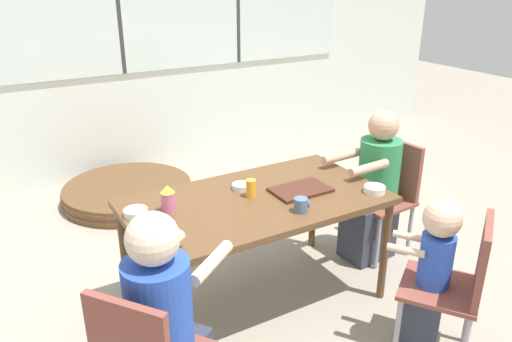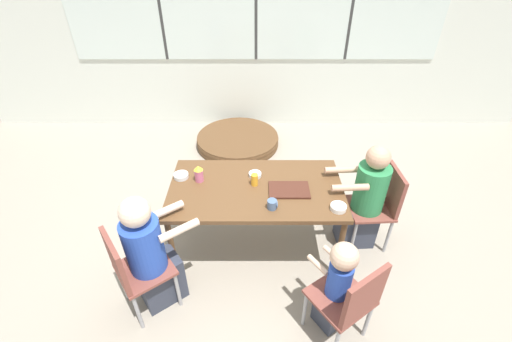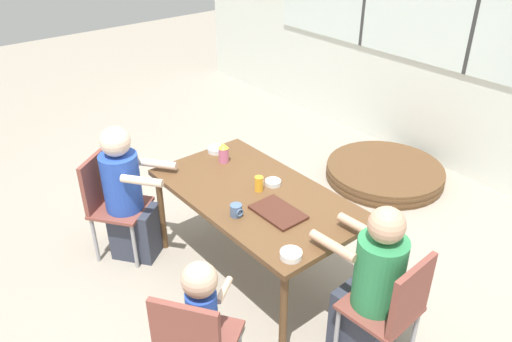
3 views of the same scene
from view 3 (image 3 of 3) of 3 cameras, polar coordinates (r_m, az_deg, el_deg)
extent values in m
plane|color=gray|center=(4.01, 0.00, -11.47)|extent=(16.00, 16.00, 0.00)
cube|color=silver|center=(5.29, 23.62, 13.77)|extent=(8.40, 0.06, 2.80)
cube|color=silver|center=(5.21, 23.80, 15.63)|extent=(5.20, 0.02, 1.05)
cube|color=#333333|center=(5.21, 23.77, 15.63)|extent=(0.04, 0.01, 1.05)
cube|color=brown|center=(3.58, 0.00, -2.78)|extent=(1.57, 0.87, 0.04)
cylinder|color=brown|center=(4.12, -10.73, -4.67)|extent=(0.05, 0.05, 0.70)
cylinder|color=brown|center=(3.19, 3.14, -16.37)|extent=(0.05, 0.05, 0.70)
cylinder|color=brown|center=(4.47, -2.15, -1.17)|extent=(0.05, 0.05, 0.70)
cylinder|color=brown|center=(3.62, 12.39, -10.39)|extent=(0.05, 0.05, 0.70)
cube|color=brown|center=(4.10, -15.17, -4.10)|extent=(0.56, 0.56, 0.03)
cube|color=brown|center=(4.07, -17.82, -1.10)|extent=(0.26, 0.33, 0.42)
cylinder|color=#99999E|center=(4.28, -11.73, -5.68)|extent=(0.03, 0.03, 0.42)
cylinder|color=#99999E|center=(4.04, -13.71, -8.37)|extent=(0.03, 0.03, 0.42)
cylinder|color=#99999E|center=(4.42, -15.75, -4.97)|extent=(0.03, 0.03, 0.42)
cylinder|color=#99999E|center=(4.19, -17.91, -7.50)|extent=(0.03, 0.03, 0.42)
cube|color=brown|center=(3.21, 13.94, -14.92)|extent=(0.42, 0.42, 0.03)
cube|color=brown|center=(3.01, 17.33, -13.48)|extent=(0.06, 0.38, 0.42)
cylinder|color=#99999E|center=(3.33, 9.21, -17.73)|extent=(0.03, 0.03, 0.42)
cylinder|color=#99999E|center=(3.54, 12.81, -14.75)|extent=(0.03, 0.03, 0.42)
cylinder|color=#99999E|center=(3.43, 17.60, -17.40)|extent=(0.03, 0.03, 0.42)
cube|color=brown|center=(2.97, -6.32, -18.66)|extent=(0.56, 0.56, 0.03)
cube|color=brown|center=(2.70, -8.08, -18.21)|extent=(0.33, 0.24, 0.42)
cylinder|color=#99999E|center=(3.29, -7.83, -18.40)|extent=(0.03, 0.03, 0.42)
cube|color=#333847|center=(4.18, -13.60, -6.68)|extent=(0.44, 0.42, 0.44)
cylinder|color=#284CB7|center=(3.96, -15.13, -1.23)|extent=(0.29, 0.29, 0.47)
sphere|color=beige|center=(3.79, -15.80, 3.26)|extent=(0.23, 0.23, 0.23)
cylinder|color=beige|center=(3.89, -11.27, 0.82)|extent=(0.29, 0.24, 0.06)
cylinder|color=beige|center=(3.69, -12.90, -1.10)|extent=(0.29, 0.24, 0.06)
cube|color=#333847|center=(3.40, 12.08, -16.64)|extent=(0.37, 0.29, 0.44)
cylinder|color=#2D844C|center=(3.06, 13.89, -11.24)|extent=(0.30, 0.30, 0.47)
sphere|color=tan|center=(2.85, 14.72, -6.01)|extent=(0.21, 0.21, 0.21)
cylinder|color=tan|center=(3.00, 8.78, -8.45)|extent=(0.33, 0.08, 0.06)
cylinder|color=tan|center=(3.18, 11.84, -6.35)|extent=(0.33, 0.08, 0.06)
cylinder|color=#284CB7|center=(2.88, -6.20, -15.94)|extent=(0.18, 0.18, 0.30)
sphere|color=#DBB293|center=(2.71, -6.49, -12.24)|extent=(0.20, 0.20, 0.20)
cylinder|color=#DBB293|center=(2.96, -6.63, -12.74)|extent=(0.14, 0.18, 0.04)
cylinder|color=#DBB293|center=(2.91, -3.66, -13.39)|extent=(0.14, 0.18, 0.04)
cube|color=#472319|center=(3.35, 2.53, -4.73)|extent=(0.36, 0.23, 0.02)
cylinder|color=slate|center=(3.31, -2.29, -4.49)|extent=(0.08, 0.08, 0.08)
torus|color=slate|center=(3.29, -1.87, -4.80)|extent=(0.01, 0.06, 0.06)
cylinder|color=#CC668C|center=(3.95, -3.72, 1.85)|extent=(0.08, 0.08, 0.12)
cone|color=gold|center=(3.91, -3.76, 2.92)|extent=(0.08, 0.08, 0.04)
cylinder|color=gold|center=(3.57, 0.34, -1.46)|extent=(0.06, 0.06, 0.11)
cylinder|color=silver|center=(4.12, -4.61, 2.44)|extent=(0.14, 0.14, 0.04)
cylinder|color=white|center=(2.98, 4.02, -9.51)|extent=(0.13, 0.13, 0.04)
cylinder|color=silver|center=(3.66, 1.96, -1.32)|extent=(0.12, 0.12, 0.03)
cylinder|color=brown|center=(5.34, 14.39, -0.73)|extent=(1.19, 1.19, 0.03)
cylinder|color=brown|center=(5.33, 14.43, -0.46)|extent=(1.20, 1.20, 0.03)
cylinder|color=brown|center=(5.31, 14.47, -0.18)|extent=(1.19, 1.19, 0.03)
cylinder|color=brown|center=(5.30, 14.51, 0.11)|extent=(1.20, 1.20, 0.03)
cylinder|color=brown|center=(5.29, 14.55, 0.39)|extent=(1.19, 1.19, 0.03)
camera|label=1|loc=(3.78, -46.79, 11.42)|focal=35.00mm
camera|label=2|loc=(2.38, -55.47, 18.33)|focal=24.00mm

